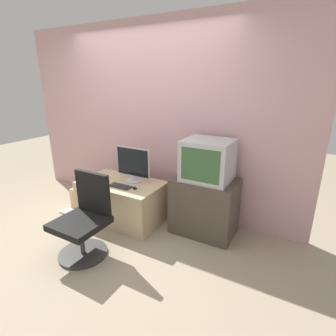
% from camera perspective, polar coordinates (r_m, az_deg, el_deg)
% --- Properties ---
extents(ground_plane, '(12.00, 12.00, 0.00)m').
position_cam_1_polar(ground_plane, '(3.27, -16.89, -16.40)').
color(ground_plane, tan).
extents(wall_back, '(4.40, 0.05, 2.60)m').
position_cam_1_polar(wall_back, '(3.75, -4.10, 10.39)').
color(wall_back, '#CC9EA3').
rests_on(wall_back, ground_plane).
extents(desk, '(1.12, 0.66, 0.54)m').
position_cam_1_polar(desk, '(3.66, -9.96, -6.96)').
color(desk, '#CCB289').
rests_on(desk, ground_plane).
extents(side_stand, '(0.76, 0.50, 0.71)m').
position_cam_1_polar(side_stand, '(3.30, 7.90, -8.20)').
color(side_stand, '#4C4238').
rests_on(side_stand, ground_plane).
extents(main_monitor, '(0.51, 0.21, 0.46)m').
position_cam_1_polar(main_monitor, '(3.47, -7.63, 0.67)').
color(main_monitor, silver).
rests_on(main_monitor, desk).
extents(keyboard, '(0.31, 0.12, 0.01)m').
position_cam_1_polar(keyboard, '(3.40, -10.32, -3.92)').
color(keyboard, '#2D2D2D').
rests_on(keyboard, desk).
extents(mouse, '(0.06, 0.04, 0.03)m').
position_cam_1_polar(mouse, '(3.29, -7.24, -4.37)').
color(mouse, black).
rests_on(mouse, desk).
extents(crt_tv, '(0.55, 0.48, 0.48)m').
position_cam_1_polar(crt_tv, '(3.08, 8.64, 1.69)').
color(crt_tv, '#B7B7BC').
rests_on(crt_tv, side_stand).
extents(office_chair, '(0.53, 0.53, 0.90)m').
position_cam_1_polar(office_chair, '(3.03, -17.75, -11.04)').
color(office_chair, '#333333').
rests_on(office_chair, ground_plane).
extents(cardboard_box_lower, '(0.21, 0.18, 0.30)m').
position_cam_1_polar(cardboard_box_lower, '(4.19, -18.67, -6.14)').
color(cardboard_box_lower, '#D1B27F').
rests_on(cardboard_box_lower, ground_plane).
extents(book, '(0.16, 0.15, 0.02)m').
position_cam_1_polar(book, '(4.15, -21.10, -8.77)').
color(book, beige).
rests_on(book, ground_plane).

